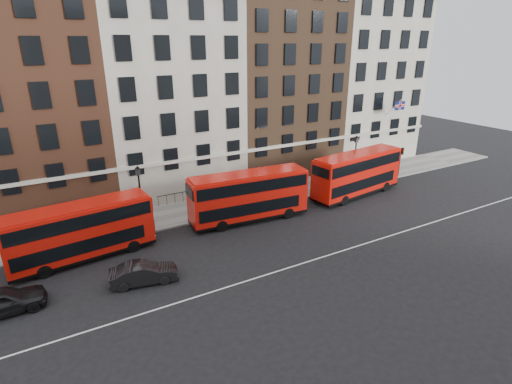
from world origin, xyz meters
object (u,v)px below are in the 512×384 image
bus_d (357,173)px  traffic_light (401,156)px  car_rear (1,302)px  bus_c (248,195)px  car_front (144,273)px  bus_b (80,231)px

bus_d → traffic_light: bus_d is taller
car_rear → bus_d: bearing=-83.9°
bus_c → traffic_light: 20.67m
car_front → bus_c: bearing=-52.4°
traffic_light → bus_c: bearing=-174.7°
car_front → bus_d: bearing=-65.9°
bus_b → car_rear: size_ratio=2.13×
bus_b → car_front: (2.92, -5.10, -1.51)m
bus_d → car_front: (-22.59, -5.10, -1.66)m
car_rear → car_front: size_ratio=1.10×
bus_c → traffic_light: size_ratio=3.18×
bus_c → traffic_light: bearing=10.1°
bus_b → traffic_light: bus_b is taller
bus_c → bus_d: bearing=4.8°
car_rear → car_front: car_rear is taller
car_front → traffic_light: (30.97, 7.01, 1.74)m
bus_c → car_rear: size_ratio=2.22×
bus_c → car_rear: bearing=-162.2°
bus_c → traffic_light: (20.58, 1.91, 0.14)m
bus_c → car_front: (-10.38, -5.11, -1.61)m
car_rear → traffic_light: 39.34m
bus_c → bus_d: size_ratio=0.97×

